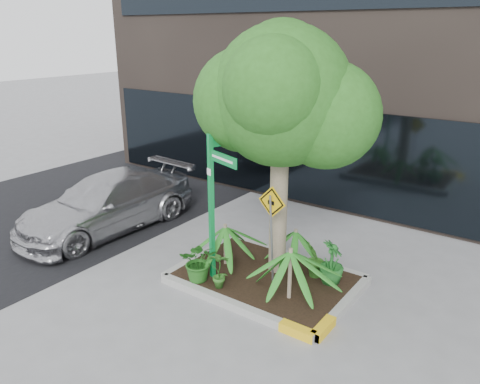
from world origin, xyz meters
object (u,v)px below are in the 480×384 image
Objects in this scene: tree at (282,96)px; cattle_sign at (272,219)px; street_sign_post at (215,195)px; parked_car at (107,203)px.

tree reaches higher than cattle_sign.
parked_car is at bearing -169.06° from street_sign_post.
street_sign_post is (3.74, -0.55, 1.13)m from parked_car.
street_sign_post is at bearing -130.39° from tree.
cattle_sign is at bearing 41.33° from street_sign_post.
parked_car is at bearing -175.40° from tree.
tree reaches higher than parked_car.
street_sign_post reaches higher than cattle_sign.
tree is at bearing 8.20° from parked_car.
parked_car is (-4.52, -0.36, -2.83)m from tree.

